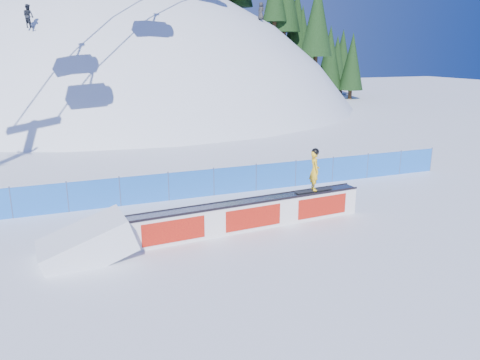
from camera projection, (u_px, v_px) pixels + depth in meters
name	position (u px, v px, depth m)	size (l,w,h in m)	color
ground	(280.00, 227.00, 16.80)	(160.00, 160.00, 0.00)	silver
snow_hill	(131.00, 248.00, 59.30)	(64.00, 64.00, 64.00)	white
treeline	(307.00, 27.00, 59.48)	(20.54, 12.52, 19.99)	#342314
safety_fence	(235.00, 180.00, 20.67)	(22.05, 0.05, 1.30)	blue
rail_box	(250.00, 215.00, 16.52)	(8.92, 1.27, 1.07)	white
snow_ramp	(88.00, 257.00, 14.35)	(2.69, 1.79, 1.01)	silver
snowboarder	(315.00, 170.00, 17.27)	(1.56, 0.61, 1.62)	black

